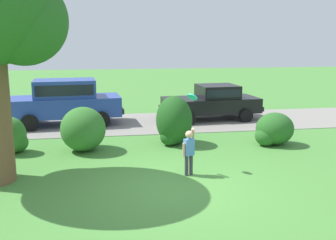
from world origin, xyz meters
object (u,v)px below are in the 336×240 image
parked_sedan (213,101)px  child_thrower (189,149)px  frisbee (192,97)px  parked_suv (65,100)px

parked_sedan → child_thrower: parked_sedan is taller
child_thrower → frisbee: 1.40m
frisbee → child_thrower: bearing=-111.0°
child_thrower → parked_sedan: bearing=69.8°
child_thrower → frisbee: frisbee is taller
parked_suv → child_thrower: size_ratio=3.76×
parked_sedan → frisbee: 7.16m
parked_sedan → frisbee: size_ratio=14.11×
child_thrower → parked_suv: bearing=118.5°
frisbee → parked_suv: bearing=121.4°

